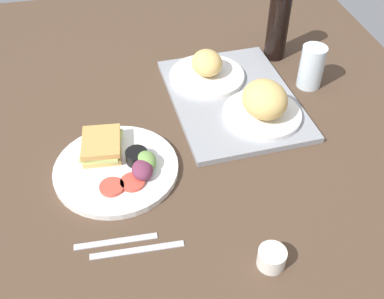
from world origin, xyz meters
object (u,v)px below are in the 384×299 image
(soda_bottle, at_px, (278,24))
(fork, at_px, (116,241))
(bread_plate_near, at_px, (207,70))
(drinking_glass, at_px, (312,67))
(plate_with_salad, at_px, (117,164))
(bread_plate_far, at_px, (264,104))
(serving_tray, at_px, (233,98))
(espresso_cup, at_px, (272,258))
(knife, at_px, (137,250))

(soda_bottle, relative_size, fork, 1.31)
(bread_plate_near, distance_m, drinking_glass, 0.30)
(soda_bottle, bearing_deg, fork, -42.61)
(bread_plate_near, distance_m, plate_with_salad, 0.42)
(bread_plate_far, xyz_separation_m, fork, (0.30, -0.41, -0.06))
(plate_with_salad, height_order, drinking_glass, drinking_glass)
(bread_plate_far, xyz_separation_m, soda_bottle, (-0.30, 0.14, 0.05))
(serving_tray, bearing_deg, espresso_cup, -7.72)
(plate_with_salad, distance_m, drinking_glass, 0.62)
(fork, relative_size, knife, 0.89)
(serving_tray, relative_size, knife, 2.37)
(espresso_cup, bearing_deg, serving_tray, 172.28)
(espresso_cup, bearing_deg, fork, -111.53)
(drinking_glass, relative_size, soda_bottle, 0.56)
(plate_with_salad, xyz_separation_m, soda_bottle, (-0.39, 0.53, 0.09))
(drinking_glass, height_order, espresso_cup, drinking_glass)
(bread_plate_far, distance_m, knife, 0.50)
(serving_tray, bearing_deg, fork, -41.80)
(plate_with_salad, height_order, fork, plate_with_salad)
(serving_tray, bearing_deg, bread_plate_far, 26.03)
(fork, xyz_separation_m, knife, (0.03, 0.04, 0.00))
(serving_tray, xyz_separation_m, soda_bottle, (-0.20, 0.19, 0.10))
(drinking_glass, xyz_separation_m, soda_bottle, (-0.17, -0.04, 0.05))
(plate_with_salad, xyz_separation_m, espresso_cup, (0.32, 0.27, 0.00))
(bread_plate_far, distance_m, soda_bottle, 0.33)
(bread_plate_far, bearing_deg, plate_with_salad, -76.23)
(drinking_glass, bearing_deg, serving_tray, -83.58)
(drinking_glass, relative_size, fork, 0.73)
(plate_with_salad, bearing_deg, drinking_glass, 111.43)
(serving_tray, height_order, bread_plate_near, bread_plate_near)
(bread_plate_far, xyz_separation_m, espresso_cup, (0.42, -0.12, -0.04))
(serving_tray, distance_m, fork, 0.54)
(serving_tray, distance_m, bread_plate_near, 0.12)
(bread_plate_near, bearing_deg, knife, -26.88)
(bread_plate_near, distance_m, bread_plate_far, 0.23)
(plate_with_salad, height_order, knife, plate_with_salad)
(drinking_glass, distance_m, soda_bottle, 0.18)
(drinking_glass, bearing_deg, knife, -50.38)
(plate_with_salad, distance_m, espresso_cup, 0.42)
(bread_plate_near, distance_m, espresso_cup, 0.62)
(espresso_cup, distance_m, knife, 0.27)
(drinking_glass, relative_size, knife, 0.65)
(soda_bottle, distance_m, knife, 0.82)
(knife, bearing_deg, drinking_glass, 41.71)
(bread_plate_near, relative_size, knife, 1.14)
(soda_bottle, height_order, fork, soda_bottle)
(serving_tray, relative_size, soda_bottle, 2.02)
(bread_plate_far, distance_m, plate_with_salad, 0.40)
(bread_plate_near, xyz_separation_m, drinking_glass, (0.08, 0.29, 0.02))
(bread_plate_near, relative_size, bread_plate_far, 1.05)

